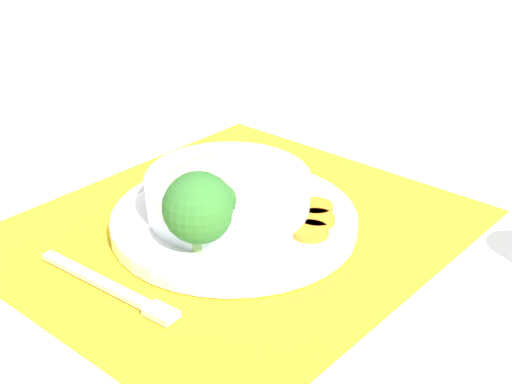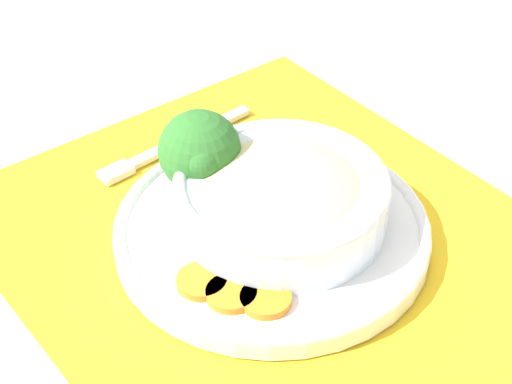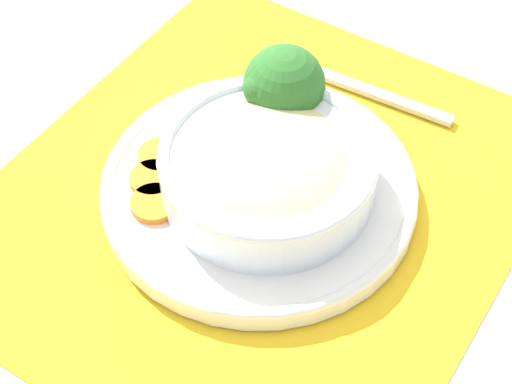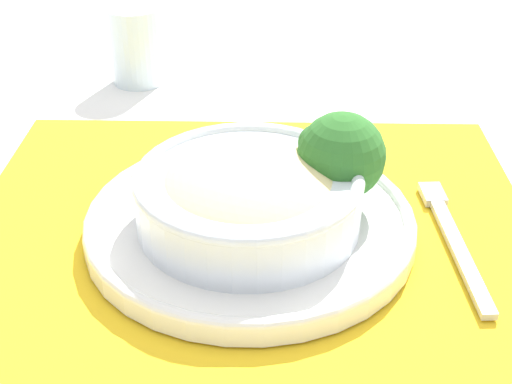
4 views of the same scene
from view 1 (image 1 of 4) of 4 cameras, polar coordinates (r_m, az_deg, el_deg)
The scene contains 9 objects.
ground_plane at distance 0.81m, azimuth -1.74°, elevation -3.10°, with size 4.00×4.00×0.00m, color white.
placemat at distance 0.81m, azimuth -1.74°, elevation -2.98°, with size 0.53×0.48×0.00m.
plate at distance 0.80m, azimuth -1.75°, elevation -2.15°, with size 0.28×0.28×0.02m.
bowl at distance 0.79m, azimuth -2.10°, elevation 0.28°, with size 0.18×0.18×0.06m.
broccoli_floret at distance 0.71m, azimuth -4.55°, elevation -1.25°, with size 0.07×0.07×0.08m.
carrot_slice_near at distance 0.76m, azimuth 4.33°, elevation -3.16°, with size 0.04×0.04×0.01m.
carrot_slice_middle at distance 0.78m, azimuth 4.85°, elevation -2.19°, with size 0.04×0.04×0.01m.
carrot_slice_far at distance 0.81m, azimuth 4.75°, elevation -1.24°, with size 0.04×0.04×0.01m.
fork at distance 0.71m, azimuth -10.90°, elevation -7.82°, with size 0.04×0.18×0.01m.
Camera 1 is at (0.46, 0.52, 0.40)m, focal length 50.00 mm.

